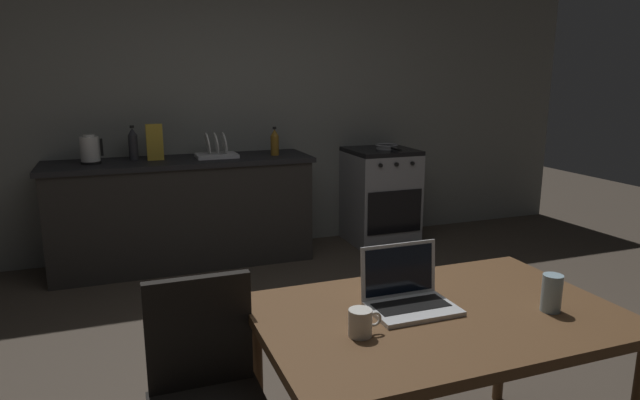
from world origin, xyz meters
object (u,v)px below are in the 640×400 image
laptop (408,296)px  bottle (275,142)px  frying_pan (387,146)px  dining_table (438,328)px  stove_oven (380,196)px  dish_rack (216,152)px  bottle_b (133,144)px  cereal_box (155,142)px  chair (206,388)px  electric_kettle (90,150)px  drinking_glass (552,293)px  coffee_mug (361,323)px

laptop → bottle: (0.30, 2.88, 0.25)m
bottle → frying_pan: (1.10, 0.02, -0.09)m
dining_table → stove_oven: bearing=67.2°
dish_rack → bottle_b: 0.67m
cereal_box → bottle_b: bearing=160.1°
stove_oven → frying_pan: bearing=-30.4°
dining_table → chair: size_ratio=1.52×
electric_kettle → dish_rack: bearing=-0.0°
stove_oven → drinking_glass: bearing=-105.5°
chair → bottle: size_ratio=3.61×
laptop → frying_pan: laptop is taller
bottle → chair: bearing=-110.7°
electric_kettle → coffee_mug: (0.91, -3.08, -0.24)m
dish_rack → bottle_b: size_ratio=1.21×
bottle_b → coffee_mug: bearing=-79.5°
stove_oven → cereal_box: bearing=179.4°
chair → electric_kettle: bearing=118.3°
dining_table → dish_rack: 3.04m
frying_pan → dish_rack: dish_rack is taller
bottle_b → drinking_glass: bearing=-67.6°
stove_oven → dish_rack: size_ratio=2.65×
chair → dish_rack: bearing=98.9°
laptop → frying_pan: 3.23m
bottle → stove_oven: bearing=2.6°
coffee_mug → bottle_b: size_ratio=0.43×
frying_pan → bottle_b: size_ratio=1.38×
chair → electric_kettle: 2.94m
laptop → frying_pan: bearing=54.4°
bottle → drinking_glass: size_ratio=1.73×
frying_pan → dish_rack: (-1.59, 0.03, 0.02)m
electric_kettle → cereal_box: cereal_box is taller
electric_kettle → drinking_glass: (1.66, -3.15, -0.22)m
bottle → coffee_mug: (-0.57, -3.03, -0.25)m
frying_pan → coffee_mug: (-1.67, -3.05, -0.16)m
stove_oven → laptop: size_ratio=2.81×
dining_table → frying_pan: size_ratio=3.46×
electric_kettle → frying_pan: 2.58m
stove_oven → frying_pan: (0.05, -0.03, 0.48)m
coffee_mug → dish_rack: dish_rack is taller
dining_table → electric_kettle: bearing=112.8°
coffee_mug → chair: bearing=156.8°
bottle → dish_rack: bottle is taller
laptop → bottle: bearing=74.1°
stove_oven → coffee_mug: size_ratio=7.51×
chair → cereal_box: (0.07, 2.89, 0.54)m
dining_table → coffee_mug: bearing=-168.2°
laptop → dish_rack: bearing=83.9°
coffee_mug → drinking_glass: bearing=-5.0°
dining_table → frying_pan: frying_pan is taller
laptop → drinking_glass: bearing=-34.0°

